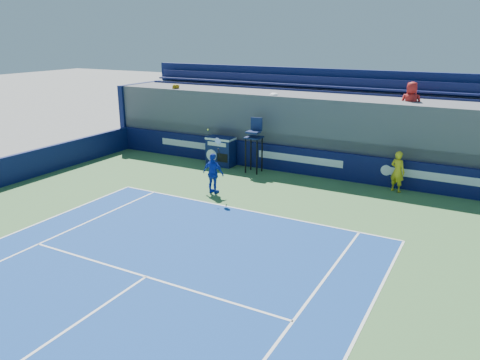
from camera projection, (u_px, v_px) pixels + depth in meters
The scene contains 6 objects.
ball_person at pixel (398, 171), 18.49m from camera, with size 0.60×0.40×1.65m, color yellow.
back_hoarding at pixel (300, 161), 20.93m from camera, with size 20.40×0.21×1.20m.
match_clock at pixel (221, 150), 22.20m from camera, with size 1.33×0.74×1.40m.
umpire_chair at pixel (254, 139), 20.90m from camera, with size 0.73×0.73×2.48m.
tennis_player at pixel (213, 173), 18.30m from camera, with size 0.96×0.46×2.57m.
stadium_seating at pixel (317, 126), 22.27m from camera, with size 21.00×4.05×4.40m.
Camera 1 is at (7.34, -1.93, 6.07)m, focal length 35.00 mm.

